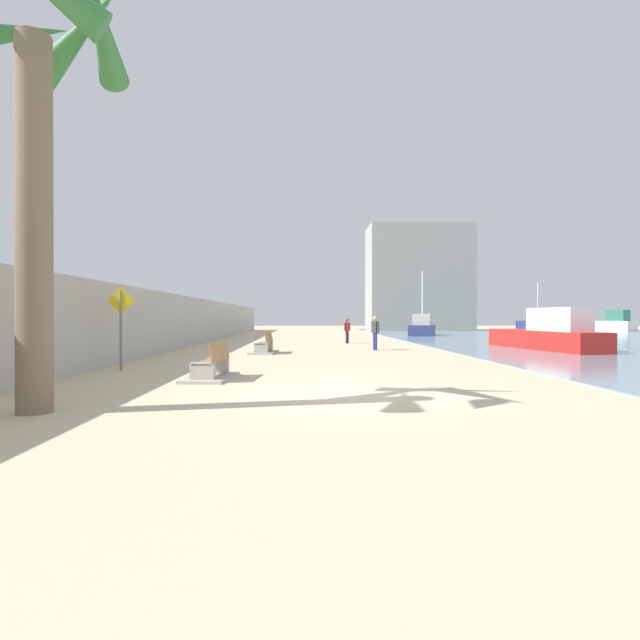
% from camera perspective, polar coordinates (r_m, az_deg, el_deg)
% --- Properties ---
extents(ground_plane, '(120.00, 120.00, 0.00)m').
position_cam_1_polar(ground_plane, '(28.01, -0.39, -2.98)').
color(ground_plane, '#C6B793').
extents(seawall, '(0.80, 64.00, 2.77)m').
position_cam_1_polar(seawall, '(28.77, -15.50, -0.14)').
color(seawall, '#ADAAA3').
rests_on(seawall, ground).
extents(palm_tree, '(3.33, 3.37, 7.85)m').
position_cam_1_polar(palm_tree, '(10.22, -30.97, 22.46)').
color(palm_tree, '#7A6651').
rests_on(palm_tree, ground).
extents(bench_near, '(1.28, 2.19, 0.98)m').
position_cam_1_polar(bench_near, '(12.83, -12.95, -5.92)').
color(bench_near, '#ADAAA3').
rests_on(bench_near, ground).
extents(bench_far, '(1.27, 2.18, 0.98)m').
position_cam_1_polar(bench_far, '(21.48, -6.74, -3.38)').
color(bench_far, '#ADAAA3').
rests_on(bench_far, ground).
extents(person_walking, '(0.33, 0.46, 1.69)m').
position_cam_1_polar(person_walking, '(23.41, 6.67, -1.24)').
color(person_walking, navy).
rests_on(person_walking, ground).
extents(person_standing, '(0.42, 0.38, 1.55)m').
position_cam_1_polar(person_standing, '(29.21, 3.30, -1.10)').
color(person_standing, '#333338').
rests_on(person_standing, ground).
extents(boat_distant, '(2.66, 7.69, 2.04)m').
position_cam_1_polar(boat_distant, '(25.87, 25.75, -1.57)').
color(boat_distant, red).
rests_on(boat_distant, water_bay).
extents(boat_far_left, '(3.87, 5.24, 5.44)m').
position_cam_1_polar(boat_far_left, '(58.29, 25.14, -0.37)').
color(boat_far_left, navy).
rests_on(boat_far_left, water_bay).
extents(boat_far_right, '(3.38, 5.38, 2.41)m').
position_cam_1_polar(boat_far_right, '(64.41, 31.85, -0.33)').
color(boat_far_right, white).
rests_on(boat_far_right, water_bay).
extents(boat_mid_bay, '(3.37, 5.03, 5.63)m').
position_cam_1_polar(boat_mid_bay, '(41.86, 12.24, -0.88)').
color(boat_mid_bay, navy).
rests_on(boat_mid_bay, water_bay).
extents(pedestrian_sign, '(0.85, 0.08, 2.56)m').
position_cam_1_polar(pedestrian_sign, '(15.75, -22.91, 0.18)').
color(pedestrian_sign, slate).
rests_on(pedestrian_sign, ground).
extents(harbor_building, '(12.00, 6.00, 12.43)m').
position_cam_1_polar(harbor_building, '(57.76, 11.79, 4.91)').
color(harbor_building, '#9E9E99').
rests_on(harbor_building, ground).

